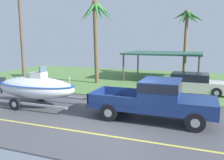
% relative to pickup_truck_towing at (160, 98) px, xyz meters
% --- Properties ---
extents(ground, '(36.00, 22.00, 0.11)m').
position_rel_pickup_truck_towing_xyz_m(ground, '(-1.47, 7.67, -1.05)').
color(ground, '#4C4C51').
extents(pickup_truck_towing, '(5.83, 2.11, 1.87)m').
position_rel_pickup_truck_towing_xyz_m(pickup_truck_towing, '(0.00, 0.00, 0.00)').
color(pickup_truck_towing, navy).
rests_on(pickup_truck_towing, ground).
extents(boat_on_trailer, '(6.14, 2.34, 2.24)m').
position_rel_pickup_truck_towing_xyz_m(boat_on_trailer, '(-6.82, 0.00, -0.00)').
color(boat_on_trailer, gray).
rests_on(boat_on_trailer, ground).
extents(parked_sedan_near, '(4.30, 1.91, 1.38)m').
position_rel_pickup_truck_towing_xyz_m(parked_sedan_near, '(1.15, 6.36, -0.37)').
color(parked_sedan_near, beige).
rests_on(parked_sedan_near, ground).
extents(carport_awning, '(6.68, 5.53, 2.50)m').
position_rel_pickup_truck_towing_xyz_m(carport_awning, '(-1.59, 11.58, 1.34)').
color(carport_awning, '#4C4238').
rests_on(carport_awning, ground).
extents(palm_tree_near_left, '(3.05, 3.40, 6.54)m').
position_rel_pickup_truck_towing_xyz_m(palm_tree_near_left, '(0.22, 14.11, 4.03)').
color(palm_tree_near_left, brown).
rests_on(palm_tree_near_left, ground).
extents(palm_tree_near_right, '(3.24, 3.53, 6.80)m').
position_rel_pickup_truck_towing_xyz_m(palm_tree_near_right, '(-6.46, 7.35, 4.14)').
color(palm_tree_near_right, brown).
rests_on(palm_tree_near_right, ground).
extents(utility_pole, '(0.24, 1.80, 7.44)m').
position_rel_pickup_truck_towing_xyz_m(utility_pole, '(-11.44, 4.41, 2.83)').
color(utility_pole, brown).
rests_on(utility_pole, ground).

